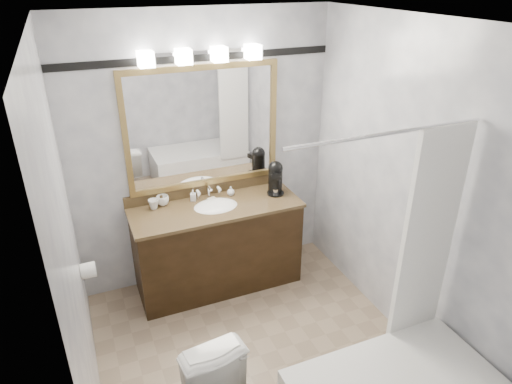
# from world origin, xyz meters

# --- Properties ---
(room) EXTENTS (2.42, 2.62, 2.52)m
(room) POSITION_xyz_m (0.00, 0.00, 1.25)
(room) COLOR #8B765E
(room) RESTS_ON ground
(vanity) EXTENTS (1.53, 0.58, 0.97)m
(vanity) POSITION_xyz_m (0.00, 1.02, 0.44)
(vanity) COLOR black
(vanity) RESTS_ON ground
(mirror) EXTENTS (1.40, 0.04, 1.10)m
(mirror) POSITION_xyz_m (0.00, 1.28, 1.50)
(mirror) COLOR #A8884C
(mirror) RESTS_ON room
(vanity_light_bar) EXTENTS (1.02, 0.14, 0.12)m
(vanity_light_bar) POSITION_xyz_m (0.00, 1.23, 2.13)
(vanity_light_bar) COLOR silver
(vanity_light_bar) RESTS_ON room
(accent_stripe) EXTENTS (2.40, 0.01, 0.06)m
(accent_stripe) POSITION_xyz_m (0.00, 1.29, 2.10)
(accent_stripe) COLOR black
(accent_stripe) RESTS_ON room
(tp_roll) EXTENTS (0.11, 0.12, 0.12)m
(tp_roll) POSITION_xyz_m (-1.14, 0.66, 0.70)
(tp_roll) COLOR white
(tp_roll) RESTS_ON room
(coffee_maker) EXTENTS (0.17, 0.20, 0.31)m
(coffee_maker) POSITION_xyz_m (0.61, 1.07, 1.01)
(coffee_maker) COLOR black
(coffee_maker) RESTS_ON vanity
(cup_left) EXTENTS (0.14, 0.14, 0.09)m
(cup_left) POSITION_xyz_m (-0.43, 1.22, 0.89)
(cup_left) COLOR white
(cup_left) RESTS_ON vanity
(cup_right) EXTENTS (0.11, 0.11, 0.09)m
(cup_right) POSITION_xyz_m (-0.52, 1.18, 0.89)
(cup_right) COLOR white
(cup_right) RESTS_ON vanity
(soap_bottle_a) EXTENTS (0.06, 0.06, 0.11)m
(soap_bottle_a) POSITION_xyz_m (-0.16, 1.20, 0.90)
(soap_bottle_a) COLOR white
(soap_bottle_a) RESTS_ON vanity
(soap_bottle_b) EXTENTS (0.07, 0.07, 0.09)m
(soap_bottle_b) POSITION_xyz_m (0.20, 1.17, 0.89)
(soap_bottle_b) COLOR white
(soap_bottle_b) RESTS_ON vanity
(soap_bar) EXTENTS (0.08, 0.06, 0.02)m
(soap_bar) POSITION_xyz_m (0.00, 1.13, 0.86)
(soap_bar) COLOR beige
(soap_bar) RESTS_ON vanity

